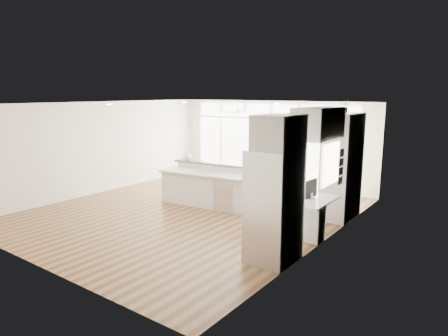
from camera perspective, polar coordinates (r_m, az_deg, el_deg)
The scene contains 24 objects.
floor at distance 10.16m, azimuth -4.73°, elevation -6.29°, with size 7.00×8.00×0.02m, color #492D16.
ceiling at distance 9.72m, azimuth -4.98°, elevation 9.17°, with size 7.00×8.00×0.02m, color white.
wall_back at distance 13.10m, azimuth 6.72°, elevation 3.62°, with size 7.00×0.04×2.70m, color silver.
wall_front at distance 7.38m, azimuth -25.68°, elevation -2.96°, with size 7.00×0.04×2.70m, color silver.
wall_left at distance 12.41m, azimuth -17.16°, elevation 2.81°, with size 0.04×8.00×2.70m, color silver.
wall_right at distance 8.04m, azimuth 14.36°, elevation -1.17°, with size 0.04×8.00×2.70m, color silver.
glass_wall at distance 13.09m, azimuth 6.56°, elevation 2.29°, with size 5.80×0.06×2.08m, color white.
transom_row at distance 12.96m, azimuth 6.68°, elevation 8.11°, with size 5.90×0.06×0.40m, color white.
desk_window at distance 8.29m, azimuth 14.94°, elevation 0.57°, with size 0.04×0.85×0.85m, color white.
ceiling_fan at distance 12.25m, azimuth 1.97°, elevation 8.50°, with size 1.16×1.16×0.32m, color white.
recessed_lights at distance 9.87m, azimuth -4.20°, elevation 9.09°, with size 3.40×3.00×0.02m, color #EDE7C9.
oven_cabinet at distance 9.83m, azimuth 16.49°, elevation 0.27°, with size 0.64×1.20×2.50m, color silver.
desk_nook at distance 8.68m, azimuth 12.53°, elevation -6.81°, with size 0.72×1.30×0.76m, color silver.
upper_cabinets at distance 8.30m, azimuth 13.34°, elevation 6.23°, with size 0.64×1.30×0.64m, color silver.
refrigerator at distance 7.09m, azimuth 7.16°, elevation -5.41°, with size 0.76×0.90×2.00m, color silver.
fridge_cabinet at distance 6.82m, azimuth 7.86°, elevation 5.07°, with size 0.64×0.90×0.60m, color silver.
framed_photos at distance 8.89m, azimuth 16.36°, elevation 0.18°, with size 0.06×0.22×0.80m, color black.
kitchen_island at distance 10.54m, azimuth -2.18°, elevation -2.53°, with size 2.73×1.03×1.09m, color silver.
rug at distance 9.23m, azimuth 10.54°, elevation -8.12°, with size 0.88×0.63×0.01m, color #32190F.
office_chair at distance 9.48m, azimuth 8.89°, elevation -4.14°, with size 0.57×0.53×1.10m, color black.
fishbowl at distance 11.25m, azimuth -5.27°, elevation 1.68°, with size 0.22×0.22×0.22m, color white.
monitor at distance 8.56m, azimuth 12.20°, elevation -2.93°, with size 0.09×0.52×0.43m, color black.
keyboard at distance 8.68m, azimuth 11.12°, elevation -4.11°, with size 0.11×0.30×0.02m, color silver.
potted_plant at distance 9.68m, azimuth 16.92°, elevation 8.24°, with size 0.27×0.30×0.23m, color #2B5825.
Camera 1 is at (6.39, -7.32, 2.97)m, focal length 32.00 mm.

